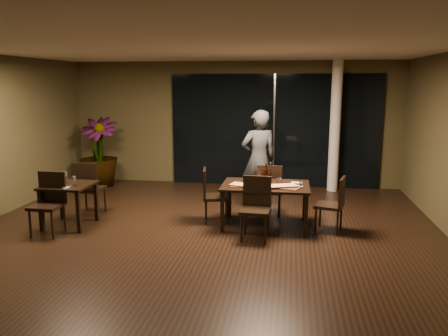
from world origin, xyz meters
TOP-DOWN VIEW (x-y plane):
  - ground at (0.00, 0.00)m, footprint 8.00×8.00m
  - wall_back at (0.00, 4.05)m, footprint 8.00×0.10m
  - wall_front at (0.00, -4.05)m, footprint 8.00×0.10m
  - ceiling at (0.00, 0.00)m, footprint 8.00×8.00m
  - window_panel at (1.00, 3.96)m, footprint 5.00×0.06m
  - column at (2.40, 3.65)m, footprint 0.24×0.24m
  - main_table at (1.00, 0.80)m, footprint 1.50×1.00m
  - side_table at (-2.40, 0.30)m, footprint 0.80×0.80m
  - chair_main_far at (1.04, 1.41)m, footprint 0.46×0.46m
  - chair_main_near at (0.88, 0.21)m, footprint 0.49×0.49m
  - chair_main_left at (0.03, 0.89)m, footprint 0.53×0.53m
  - chair_main_right at (2.16, 0.68)m, footprint 0.54×0.54m
  - chair_side_far at (-2.34, 0.92)m, footprint 0.49×0.49m
  - chair_side_near at (-2.53, -0.10)m, footprint 0.48×0.48m
  - diner at (0.78, 1.97)m, footprint 0.79×0.68m
  - potted_plant at (-3.19, 3.28)m, footprint 0.98×0.98m
  - pizza_board_left at (0.67, 0.59)m, footprint 0.50×0.25m
  - pizza_board_right at (1.29, 0.64)m, footprint 0.67×0.50m
  - oblong_pizza_left at (0.67, 0.59)m, footprint 0.52×0.35m
  - oblong_pizza_right at (1.29, 0.64)m, footprint 0.50×0.35m
  - round_pizza at (0.89, 1.13)m, footprint 0.29×0.29m
  - bottle_a at (0.94, 0.84)m, footprint 0.06×0.06m
  - bottle_b at (1.07, 0.82)m, footprint 0.06×0.06m
  - bottle_c at (1.00, 0.92)m, footprint 0.07×0.07m
  - tumbler_left at (0.76, 0.86)m, footprint 0.08×0.08m
  - tumbler_right at (1.22, 0.94)m, footprint 0.08×0.08m
  - napkin_near at (1.54, 0.72)m, footprint 0.21×0.16m
  - napkin_far at (1.53, 0.99)m, footprint 0.18×0.11m
  - wine_glass_a at (-2.50, 0.39)m, footprint 0.09×0.09m
  - wine_glass_b at (-2.24, 0.22)m, footprint 0.07×0.07m
  - side_napkin at (-2.35, 0.06)m, footprint 0.21×0.17m

SIDE VIEW (x-z plane):
  - ground at x=0.00m, z-range 0.00..0.00m
  - chair_main_right at x=2.16m, z-range 0.06..1.00m
  - chair_main_left at x=0.03m, z-range 0.06..1.04m
  - chair_main_far at x=1.04m, z-range 0.06..1.05m
  - chair_main_near at x=0.88m, z-range 0.06..1.06m
  - chair_side_near at x=-2.53m, z-range 0.06..1.09m
  - chair_side_far at x=-2.34m, z-range 0.06..1.10m
  - side_table at x=-2.40m, z-range 0.25..1.00m
  - main_table at x=1.00m, z-range 0.30..1.05m
  - pizza_board_left at x=0.67m, z-range 0.75..0.76m
  - pizza_board_right at x=1.29m, z-range 0.75..0.76m
  - round_pizza at x=0.89m, z-range 0.75..0.76m
  - napkin_near at x=1.54m, z-range 0.75..0.76m
  - napkin_far at x=1.53m, z-range 0.75..0.76m
  - side_napkin at x=-2.35m, z-range 0.75..0.76m
  - oblong_pizza_left at x=0.67m, z-range 0.77..0.78m
  - oblong_pizza_right at x=1.29m, z-range 0.77..0.78m
  - tumbler_right at x=1.22m, z-range 0.75..0.85m
  - tumbler_left at x=0.76m, z-range 0.75..0.85m
  - potted_plant at x=-3.19m, z-range 0.00..1.66m
  - wine_glass_b at x=-2.24m, z-range 0.75..0.92m
  - wine_glass_a at x=-2.50m, z-range 0.75..0.95m
  - bottle_a at x=0.94m, z-range 0.75..1.03m
  - bottle_b at x=1.07m, z-range 0.75..1.03m
  - bottle_c at x=1.00m, z-range 0.75..1.08m
  - diner at x=0.78m, z-range 0.00..1.97m
  - window_panel at x=1.00m, z-range 0.00..2.70m
  - wall_back at x=0.00m, z-range 0.00..3.00m
  - wall_front at x=0.00m, z-range 0.00..3.00m
  - column at x=2.40m, z-range 0.00..3.00m
  - ceiling at x=0.00m, z-range 3.00..3.04m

